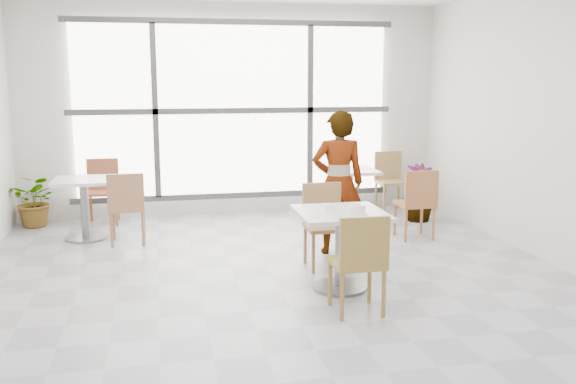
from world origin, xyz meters
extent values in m
plane|color=#9E9EA5|center=(0.00, 0.00, 0.00)|extent=(7.00, 7.00, 0.00)
plane|color=silver|center=(0.00, 3.50, 1.50)|extent=(6.00, 0.00, 6.00)
plane|color=silver|center=(0.00, -3.50, 1.50)|extent=(6.00, 0.00, 6.00)
cube|color=white|center=(0.00, 3.44, 1.50)|extent=(4.40, 0.04, 2.40)
cube|color=#3F3F42|center=(0.00, 3.41, 1.50)|extent=(4.60, 0.05, 0.08)
cube|color=#3F3F42|center=(-1.10, 3.41, 1.50)|extent=(0.08, 0.05, 2.40)
cube|color=#3F3F42|center=(1.10, 3.41, 1.50)|extent=(0.08, 0.05, 2.40)
cube|color=#3F3F42|center=(0.00, 3.41, 0.28)|extent=(4.60, 0.05, 0.08)
cube|color=#3F3F42|center=(0.00, 3.41, 2.72)|extent=(4.60, 0.05, 0.08)
cube|color=silver|center=(0.55, -0.04, 0.73)|extent=(0.80, 0.80, 0.04)
cylinder|color=slate|center=(0.55, -0.04, 0.35)|extent=(0.10, 0.10, 0.71)
cylinder|color=slate|center=(0.55, -0.04, 0.01)|extent=(0.52, 0.52, 0.03)
cube|color=olive|center=(0.52, -0.63, 0.43)|extent=(0.42, 0.42, 0.04)
cube|color=olive|center=(0.52, -0.82, 0.66)|extent=(0.42, 0.04, 0.42)
cylinder|color=olive|center=(0.70, -0.45, 0.21)|extent=(0.04, 0.04, 0.41)
cylinder|color=olive|center=(0.70, -0.81, 0.21)|extent=(0.04, 0.04, 0.41)
cylinder|color=olive|center=(0.34, -0.45, 0.21)|extent=(0.04, 0.04, 0.41)
cylinder|color=olive|center=(0.34, -0.81, 0.21)|extent=(0.04, 0.04, 0.41)
cube|color=olive|center=(0.61, 0.66, 0.43)|extent=(0.42, 0.42, 0.04)
cube|color=olive|center=(0.61, 0.85, 0.66)|extent=(0.42, 0.04, 0.42)
cylinder|color=olive|center=(0.43, 0.48, 0.21)|extent=(0.04, 0.04, 0.41)
cylinder|color=olive|center=(0.43, 0.84, 0.21)|extent=(0.04, 0.04, 0.41)
cylinder|color=olive|center=(0.79, 0.48, 0.21)|extent=(0.04, 0.04, 0.41)
cylinder|color=olive|center=(0.79, 0.84, 0.21)|extent=(0.04, 0.04, 0.41)
cylinder|color=white|center=(0.67, -0.16, 0.76)|extent=(0.21, 0.21, 0.01)
cylinder|color=white|center=(0.67, -0.16, 0.80)|extent=(0.16, 0.16, 0.07)
torus|color=white|center=(0.67, -0.16, 0.83)|extent=(0.16, 0.16, 0.01)
cylinder|color=#CAB78D|center=(0.67, -0.16, 0.80)|extent=(0.14, 0.14, 0.05)
cylinder|color=beige|center=(0.68, -0.17, 0.83)|extent=(0.03, 0.03, 0.02)
cylinder|color=beige|center=(0.69, -0.11, 0.83)|extent=(0.03, 0.03, 0.02)
cylinder|color=beige|center=(0.69, -0.12, 0.83)|extent=(0.03, 0.03, 0.02)
cylinder|color=#F6E59F|center=(0.67, -0.16, 0.83)|extent=(0.03, 0.03, 0.01)
cylinder|color=#F4E39D|center=(0.65, -0.17, 0.83)|extent=(0.03, 0.03, 0.02)
cylinder|color=#F8E0A0|center=(0.63, -0.13, 0.83)|extent=(0.03, 0.03, 0.01)
cylinder|color=beige|center=(0.64, -0.16, 0.83)|extent=(0.03, 0.03, 0.02)
cylinder|color=beige|center=(0.68, -0.16, 0.84)|extent=(0.03, 0.03, 0.02)
cylinder|color=#F5EC9E|center=(0.70, -0.18, 0.83)|extent=(0.03, 0.03, 0.01)
cylinder|color=beige|center=(0.67, -0.16, 0.83)|extent=(0.03, 0.03, 0.02)
cylinder|color=white|center=(0.43, -0.01, 0.75)|extent=(0.13, 0.13, 0.01)
cylinder|color=white|center=(0.43, -0.01, 0.79)|extent=(0.08, 0.08, 0.06)
torus|color=white|center=(0.48, -0.01, 0.79)|extent=(0.05, 0.01, 0.05)
cylinder|color=black|center=(0.43, -0.01, 0.81)|extent=(0.07, 0.07, 0.00)
cube|color=silver|center=(0.48, -0.03, 0.76)|extent=(0.09, 0.05, 0.00)
sphere|color=silver|center=(0.52, -0.02, 0.76)|extent=(0.02, 0.02, 0.02)
imported|color=black|center=(0.88, 1.17, 0.81)|extent=(0.63, 0.45, 1.61)
cube|color=silver|center=(-1.99, 2.39, 0.73)|extent=(0.70, 0.70, 0.04)
cylinder|color=slate|center=(-1.99, 2.39, 0.35)|extent=(0.10, 0.10, 0.71)
cylinder|color=slate|center=(-1.99, 2.39, 0.01)|extent=(0.52, 0.52, 0.03)
cube|color=silver|center=(1.43, 2.49, 0.73)|extent=(0.70, 0.70, 0.04)
cylinder|color=slate|center=(1.43, 2.49, 0.35)|extent=(0.10, 0.10, 0.71)
cylinder|color=slate|center=(1.43, 2.49, 0.01)|extent=(0.52, 0.52, 0.03)
cube|color=#996A49|center=(-1.47, 2.09, 0.43)|extent=(0.42, 0.42, 0.04)
cube|color=#996A49|center=(-1.47, 1.90, 0.66)|extent=(0.42, 0.04, 0.42)
cylinder|color=#996A49|center=(-1.29, 2.27, 0.21)|extent=(0.04, 0.04, 0.41)
cylinder|color=#996A49|center=(-1.29, 1.91, 0.21)|extent=(0.04, 0.04, 0.41)
cylinder|color=#996A49|center=(-1.65, 2.27, 0.21)|extent=(0.04, 0.04, 0.41)
cylinder|color=#996A49|center=(-1.65, 1.91, 0.21)|extent=(0.04, 0.04, 0.41)
cube|color=#975334|center=(-1.84, 3.20, 0.43)|extent=(0.42, 0.42, 0.04)
cube|color=#975334|center=(-1.84, 3.39, 0.66)|extent=(0.42, 0.04, 0.42)
cylinder|color=#975334|center=(-2.02, 3.02, 0.21)|extent=(0.04, 0.04, 0.41)
cylinder|color=#975334|center=(-2.02, 3.38, 0.21)|extent=(0.04, 0.04, 0.41)
cylinder|color=#975334|center=(-1.66, 3.02, 0.21)|extent=(0.04, 0.04, 0.41)
cylinder|color=#975334|center=(-1.66, 3.38, 0.21)|extent=(0.04, 0.04, 0.41)
cube|color=#A56339|center=(1.99, 1.61, 0.43)|extent=(0.42, 0.42, 0.04)
cube|color=#A56339|center=(1.99, 1.42, 0.66)|extent=(0.42, 0.04, 0.42)
cylinder|color=#A56339|center=(2.17, 1.79, 0.21)|extent=(0.04, 0.04, 0.41)
cylinder|color=#A56339|center=(2.17, 1.43, 0.21)|extent=(0.04, 0.04, 0.41)
cylinder|color=#A56339|center=(1.81, 1.79, 0.21)|extent=(0.04, 0.04, 0.41)
cylinder|color=#A56339|center=(1.81, 1.43, 0.21)|extent=(0.04, 0.04, 0.41)
cube|color=#9A7B48|center=(2.31, 3.19, 0.43)|extent=(0.42, 0.42, 0.04)
cube|color=#9A7B48|center=(2.31, 3.38, 0.66)|extent=(0.42, 0.04, 0.42)
cylinder|color=#9A7B48|center=(2.13, 3.01, 0.21)|extent=(0.04, 0.04, 0.41)
cylinder|color=#9A7B48|center=(2.13, 3.37, 0.21)|extent=(0.04, 0.04, 0.41)
cylinder|color=#9A7B48|center=(2.49, 3.01, 0.21)|extent=(0.04, 0.04, 0.41)
cylinder|color=#9A7B48|center=(2.49, 3.37, 0.21)|extent=(0.04, 0.04, 0.41)
imported|color=#52854A|center=(-2.70, 3.20, 0.35)|extent=(0.76, 0.70, 0.71)
imported|color=#3E723D|center=(2.43, 2.49, 0.39)|extent=(0.47, 0.47, 0.79)
camera|label=1|loc=(-1.08, -5.51, 1.98)|focal=39.22mm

